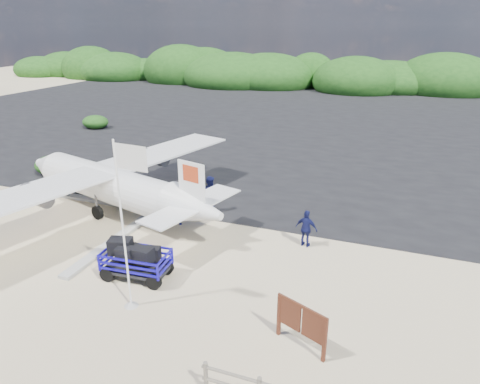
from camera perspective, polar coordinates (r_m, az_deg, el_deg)
The scene contains 11 objects.
ground at distance 17.36m, azimuth -6.69°, elevation -11.01°, with size 160.00×160.00×0.00m, color beige.
asphalt_apron at distance 44.47m, azimuth 11.10°, elevation 9.05°, with size 90.00×50.00×0.04m, color #B2B2B2, non-canonical shape.
lagoon at distance 23.41m, azimuth -25.09°, elevation -4.05°, with size 9.00×7.00×0.40m, color #B2B2B2, non-canonical shape.
vegetation_band at distance 68.91m, azimuth 14.81°, elevation 13.07°, with size 124.00×8.00×4.40m, color #B2B2B2, non-canonical shape.
baggage_cart at distance 17.61m, azimuth -13.45°, elevation -11.00°, with size 2.75×1.57×1.37m, color #140BB2, non-canonical shape.
flagpole at distance 16.11m, azimuth -14.27°, elevation -14.48°, with size 1.21×0.50×6.05m, color white, non-canonical shape.
signboard at distance 14.15m, azimuth 7.96°, elevation -19.79°, with size 1.92×0.18×1.58m, color #572918, non-canonical shape.
crew_a at distance 21.27m, azimuth -8.34°, elevation -2.25°, with size 0.59×0.39×1.61m, color #14174B.
crew_b at distance 22.45m, azimuth -4.03°, elevation -0.26°, with size 0.96×0.75×1.97m, color #14174B.
crew_c at distance 19.18m, azimuth 8.84°, elevation -4.84°, with size 1.01×0.42×1.72m, color #14174B.
aircraft_large at distance 40.80m, azimuth 26.34°, elevation 6.11°, with size 16.45×16.45×4.94m, color #B2B2B2, non-canonical shape.
Camera 1 is at (6.92, -12.93, 9.29)m, focal length 32.00 mm.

